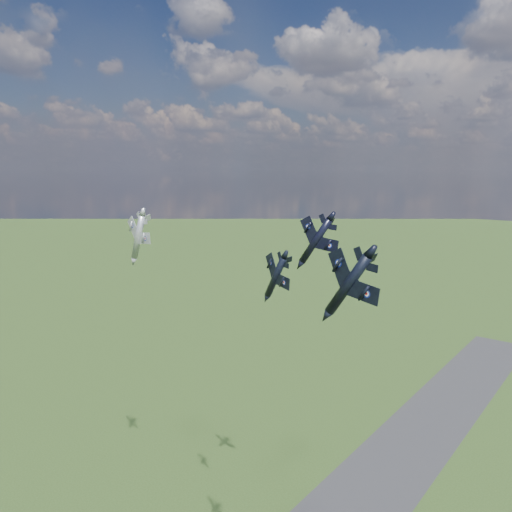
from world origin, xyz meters
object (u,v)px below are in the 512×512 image
Objects in this scene: jet_lead_navy at (276,277)px; jet_left_silver at (138,237)px; jet_right_navy at (348,285)px; jet_high_navy at (316,241)px.

jet_left_silver is at bearing -158.32° from jet_lead_navy.
jet_lead_navy is 37.43m from jet_left_silver.
jet_right_navy is 0.92× the size of jet_high_navy.
jet_right_navy is (23.70, -17.75, 5.27)m from jet_lead_navy.
jet_lead_navy is 30.08m from jet_right_navy.
jet_right_navy is 0.88× the size of jet_left_silver.
jet_right_navy is at bearing -53.44° from jet_high_navy.
jet_left_silver is at bearing 174.25° from jet_right_navy.
jet_high_navy is 40.59m from jet_left_silver.
jet_lead_navy is 0.90× the size of jet_high_navy.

